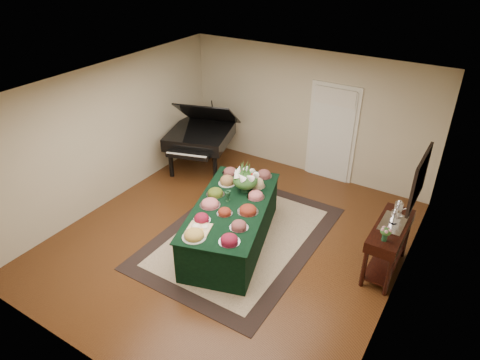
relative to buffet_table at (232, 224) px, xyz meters
The scene contains 14 objects.
ground 0.41m from the buffet_table, 131.49° to the left, with size 6.00×6.00×0.00m, color black.
area_rug 0.44m from the buffet_table, 76.66° to the left, with size 2.56×3.58×0.01m.
kitchen_doorway 3.16m from the buffet_table, 80.14° to the left, with size 1.05×0.07×2.10m.
buffet_table is the anchor object (origin of this frame).
food_platters 0.44m from the buffet_table, 164.85° to the left, with size 1.42×2.46×0.13m.
cutting_board 0.92m from the buffet_table, 93.82° to the right, with size 0.43×0.43×0.10m.
green_goblets 0.50m from the buffet_table, 148.41° to the left, with size 0.08×0.12×0.18m.
floral_centerpiece 0.82m from the buffet_table, 93.79° to the left, with size 0.45×0.45×0.45m.
grand_piano 2.85m from the buffet_table, 137.01° to the left, with size 1.65×1.83×1.62m.
wicker_basket 1.73m from the buffet_table, 121.88° to the left, with size 0.44×0.44×0.27m, color olive.
mahogany_sideboard 2.54m from the buffet_table, 15.85° to the left, with size 0.45×1.23×0.87m.
tea_service 2.64m from the buffet_table, 19.38° to the left, with size 0.34×0.58×0.30m.
pink_bouquet 2.52m from the buffet_table, ahead, with size 0.18×0.18×0.23m.
wall_painting 3.05m from the buffet_table, 14.58° to the left, with size 0.05×0.95×0.75m.
Camera 1 is at (3.30, -5.01, 4.70)m, focal length 32.00 mm.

